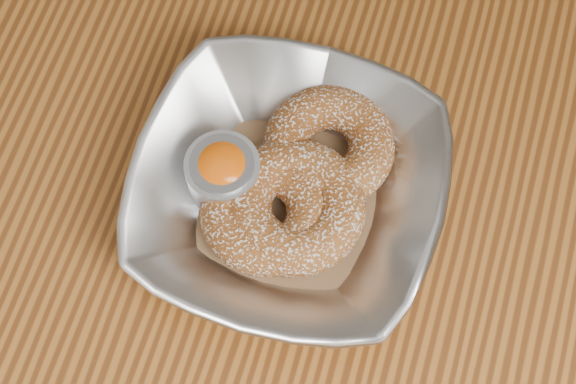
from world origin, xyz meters
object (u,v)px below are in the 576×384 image
(donut_front, at_px, (267,212))
(donut_back, at_px, (329,146))
(serving_bowl, at_px, (288,193))
(donut_extra, at_px, (293,207))
(table, at_px, (204,243))
(ramekin, at_px, (223,173))

(donut_front, bearing_deg, donut_back, 65.41)
(serving_bowl, xyz_separation_m, donut_extra, (0.01, -0.01, 0.00))
(table, distance_m, donut_extra, 0.15)
(donut_front, height_order, ramekin, ramekin)
(serving_bowl, height_order, donut_front, serving_bowl)
(donut_back, distance_m, donut_extra, 0.05)
(donut_back, bearing_deg, ramekin, -146.22)
(serving_bowl, xyz_separation_m, donut_back, (0.02, 0.04, -0.00))
(serving_bowl, bearing_deg, donut_back, 67.85)
(donut_back, height_order, donut_front, same)
(serving_bowl, bearing_deg, ramekin, -179.97)
(donut_front, bearing_deg, table, 178.69)
(donut_front, height_order, donut_extra, donut_extra)
(serving_bowl, height_order, donut_back, serving_bowl)
(serving_bowl, bearing_deg, table, -166.72)
(serving_bowl, relative_size, ramekin, 4.09)
(serving_bowl, distance_m, donut_extra, 0.01)
(serving_bowl, relative_size, donut_extra, 2.13)
(table, relative_size, donut_front, 12.53)
(donut_front, bearing_deg, ramekin, 154.95)
(table, xyz_separation_m, ramekin, (0.02, 0.02, 0.13))
(ramekin, bearing_deg, donut_back, 33.78)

